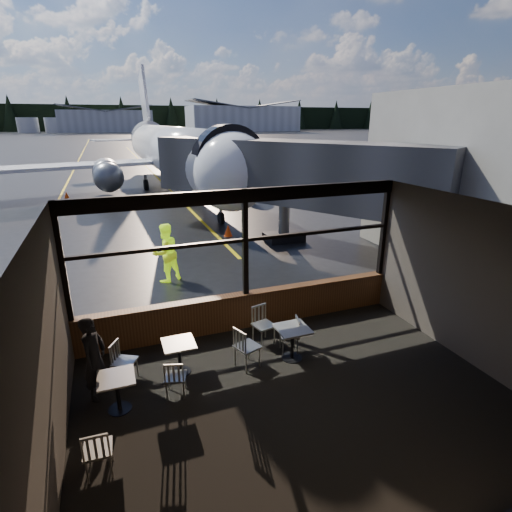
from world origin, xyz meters
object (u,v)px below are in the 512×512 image
chair_mid_s (176,377)px  cone_nose (228,230)px  cafe_table_near (292,343)px  ground_crew (166,253)px  cone_wing (66,195)px  airliner (173,118)px  chair_left_s (98,450)px  chair_near_w (247,347)px  jet_bridge (287,187)px  chair_near_e (289,335)px  cafe_table_left (118,393)px  chair_near_n (264,326)px  cafe_table_mid (180,358)px  passenger (94,358)px  chair_mid_w (125,362)px

chair_mid_s → cone_nose: size_ratio=1.50×
cafe_table_near → cone_nose: cafe_table_near is taller
ground_crew → cone_wing: size_ratio=4.36×
ground_crew → cone_wing: ground_crew is taller
airliner → chair_left_s: airliner is taller
cone_nose → cone_wing: bearing=120.5°
chair_mid_s → chair_near_w: bearing=30.8°
jet_bridge → chair_mid_s: 9.71m
cafe_table_near → chair_near_e: (0.05, 0.27, 0.05)m
chair_mid_s → cafe_table_left: bearing=-160.7°
chair_near_e → chair_near_n: size_ratio=0.92×
airliner → chair_near_n: (-1.89, -22.61, -4.64)m
cone_wing → ground_crew: bearing=-76.4°
cafe_table_left → chair_near_n: size_ratio=0.76×
cafe_table_near → chair_near_w: (-1.01, 0.05, 0.10)m
chair_near_w → cone_nose: chair_near_w is taller
cone_wing → cafe_table_near: bearing=-75.1°
cafe_table_mid → chair_mid_s: 0.72m
airliner → cafe_table_left: 24.83m
chair_near_e → chair_near_n: 0.67m
cafe_table_mid → passenger: passenger is taller
cafe_table_near → chair_near_n: 0.89m
chair_near_n → chair_mid_s: chair_near_n is taller
chair_mid_w → ground_crew: bearing=-168.0°
chair_near_e → chair_mid_s: 2.70m
cafe_table_left → cone_wing: bearing=95.9°
chair_mid_s → chair_left_s: 1.94m
chair_near_w → chair_mid_s: chair_near_w is taller
cafe_table_left → airliner: bearing=77.8°
jet_bridge → airliner: bearing=95.6°
cafe_table_left → chair_near_e: size_ratio=0.82×
chair_mid_s → chair_near_n: bearing=43.9°
cafe_table_mid → chair_mid_w: bearing=174.0°
chair_near_w → chair_mid_s: size_ratio=1.18×
cafe_table_left → chair_mid_w: size_ratio=0.81×
airliner → cafe_table_left: airliner is taller
cafe_table_left → chair_mid_w: 0.87m
cafe_table_left → chair_mid_w: chair_mid_w is taller
chair_mid_s → cafe_table_mid: bearing=90.7°
jet_bridge → chair_mid_s: bearing=-127.1°
jet_bridge → chair_near_e: jet_bridge is taller
cafe_table_left → cone_nose: cafe_table_left is taller
chair_near_w → chair_left_s: 3.43m
airliner → passenger: size_ratio=20.31×
chair_left_s → passenger: bearing=92.7°
chair_near_n → passenger: 3.70m
cafe_table_left → chair_near_n: 3.49m
cafe_table_mid → chair_near_n: (2.04, 0.47, 0.11)m
cafe_table_left → chair_mid_w: (0.17, 0.85, 0.08)m
cafe_table_near → chair_mid_s: 2.61m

